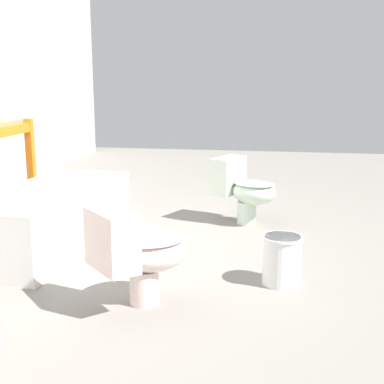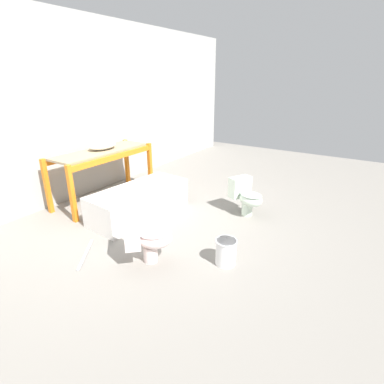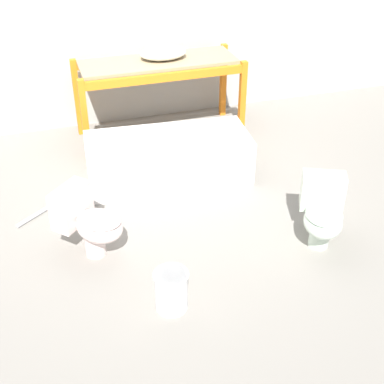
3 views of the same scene
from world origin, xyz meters
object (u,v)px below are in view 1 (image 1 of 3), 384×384
at_px(bathtub_main, 49,213).
at_px(toilet_far, 138,251).
at_px(toilet_near, 244,188).
at_px(bucket_white, 282,259).

distance_m(bathtub_main, toilet_far, 1.39).
height_order(bathtub_main, toilet_near, toilet_near).
bearing_deg(toilet_near, bucket_white, -140.99).
bearing_deg(bucket_white, bathtub_main, 75.28).
xyz_separation_m(toilet_near, toilet_far, (-1.93, 0.47, 0.00)).
bearing_deg(bucket_white, toilet_near, 14.19).
xyz_separation_m(toilet_near, bucket_white, (-1.45, -0.37, -0.17)).
xyz_separation_m(bathtub_main, toilet_near, (0.97, -1.47, 0.06)).
height_order(toilet_far, bucket_white, toilet_far).
relative_size(toilet_near, bucket_white, 2.04).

